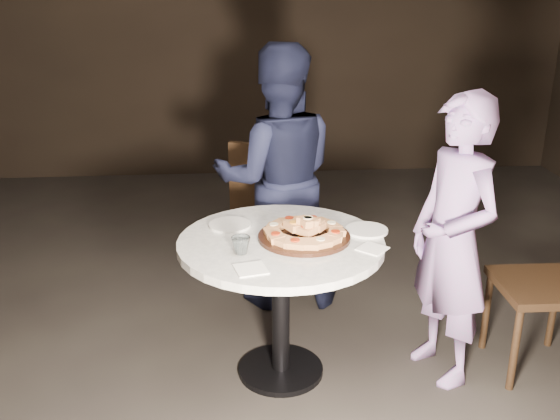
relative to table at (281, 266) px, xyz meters
name	(u,v)px	position (x,y,z in m)	size (l,w,h in m)	color
floor	(298,368)	(0.09, 0.02, -0.59)	(7.00, 7.00, 0.00)	black
table	(281,266)	(0.00, 0.00, 0.00)	(1.13, 1.13, 0.73)	black
serving_board	(304,237)	(0.11, 0.00, 0.15)	(0.43, 0.43, 0.02)	black
focaccia_pile	(305,229)	(0.11, 0.00, 0.18)	(0.39, 0.38, 0.10)	#C2804B
plate_left	(230,225)	(-0.24, 0.19, 0.14)	(0.21, 0.21, 0.01)	white
plate_right	(367,230)	(0.42, 0.07, 0.14)	(0.21, 0.21, 0.01)	white
water_glass	(241,245)	(-0.19, -0.14, 0.18)	(0.09, 0.09, 0.08)	silver
napkin_near	(251,269)	(-0.15, -0.31, 0.14)	(0.13, 0.13, 0.01)	white
napkin_far	(372,249)	(0.40, -0.14, 0.14)	(0.12, 0.12, 0.01)	white
chair_far	(267,196)	(0.01, 1.23, -0.07)	(0.56, 0.57, 0.91)	black
diner_navy	(277,178)	(0.04, 0.80, 0.19)	(0.76, 0.59, 1.56)	black
diner_teal	(453,242)	(0.81, -0.05, 0.12)	(0.52, 0.34, 1.42)	#8067A3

